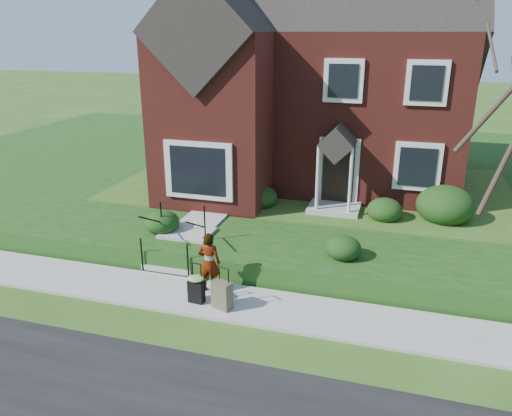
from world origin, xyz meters
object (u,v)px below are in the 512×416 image
at_px(front_steps, 181,244).
at_px(suitcase_black, 196,287).
at_px(suitcase_olive, 222,295).
at_px(woman, 209,262).

height_order(front_steps, suitcase_black, front_steps).
height_order(suitcase_black, suitcase_olive, suitcase_olive).
xyz_separation_m(suitcase_black, suitcase_olive, (0.66, -0.08, -0.04)).
relative_size(woman, suitcase_black, 1.55).
xyz_separation_m(woman, suitcase_olive, (0.56, -0.67, -0.42)).
relative_size(woman, suitcase_olive, 1.52).
bearing_deg(woman, suitcase_black, 73.55).
xyz_separation_m(front_steps, woman, (1.45, -1.52, 0.35)).
distance_m(woman, suitcase_olive, 0.97).
distance_m(suitcase_black, suitcase_olive, 0.67).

